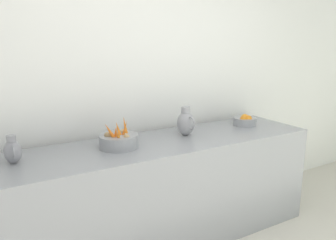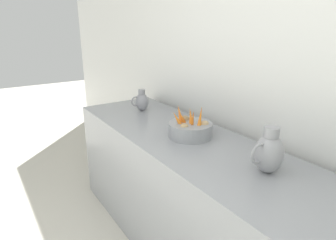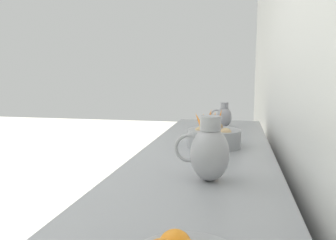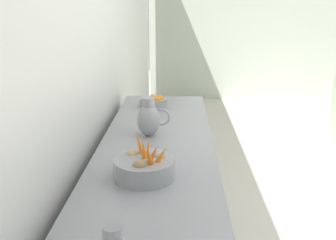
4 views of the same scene
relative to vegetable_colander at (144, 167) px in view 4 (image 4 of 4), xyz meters
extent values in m
cube|color=white|center=(-0.43, 0.78, 0.56)|extent=(0.10, 8.41, 3.00)
cube|color=gray|center=(0.03, 0.28, -0.50)|extent=(0.70, 2.85, 0.89)
cylinder|color=gray|center=(0.00, 0.00, -0.01)|extent=(0.30, 0.30, 0.10)
torus|color=gray|center=(0.00, 0.00, -0.05)|extent=(0.18, 0.18, 0.01)
cone|color=orange|center=(0.00, 0.00, 0.08)|extent=(0.05, 0.07, 0.13)
cone|color=orange|center=(0.04, -0.04, 0.08)|extent=(0.08, 0.05, 0.12)
cone|color=orange|center=(0.03, -0.08, 0.08)|extent=(0.05, 0.11, 0.14)
cone|color=orange|center=(0.09, -0.03, 0.08)|extent=(0.09, 0.06, 0.12)
cone|color=orange|center=(-0.03, 0.07, 0.09)|extent=(0.07, 0.05, 0.16)
cone|color=orange|center=(0.02, 0.05, 0.08)|extent=(0.05, 0.07, 0.14)
ellipsoid|color=#9E7F56|center=(-0.01, -0.08, 0.04)|extent=(0.06, 0.05, 0.05)
ellipsoid|color=tan|center=(-0.07, 0.07, 0.04)|extent=(0.06, 0.05, 0.05)
ellipsoid|color=tan|center=(0.08, 0.03, 0.04)|extent=(0.06, 0.05, 0.04)
cylinder|color=gray|center=(-0.04, 1.33, -0.02)|extent=(0.22, 0.22, 0.07)
sphere|color=orange|center=(-0.05, 1.33, 0.01)|extent=(0.08, 0.08, 0.08)
sphere|color=orange|center=(-0.01, 1.28, 0.01)|extent=(0.07, 0.07, 0.07)
sphere|color=orange|center=(0.00, 1.33, 0.01)|extent=(0.07, 0.07, 0.07)
ellipsoid|color=#939399|center=(-0.03, 0.63, 0.05)|extent=(0.15, 0.15, 0.21)
cylinder|color=#939399|center=(-0.03, 0.63, 0.17)|extent=(0.08, 0.08, 0.06)
torus|color=#939399|center=(0.05, 0.63, 0.07)|extent=(0.11, 0.01, 0.11)
cylinder|color=gray|center=(-0.03, -0.74, 0.11)|extent=(0.06, 0.06, 0.04)
camera|label=1|loc=(2.27, -0.87, 0.73)|focal=34.91mm
camera|label=2|loc=(1.18, 1.49, 0.69)|focal=31.33mm
camera|label=3|loc=(-0.13, 1.89, 0.35)|focal=35.85mm
camera|label=4|loc=(0.17, -1.74, 0.78)|focal=41.24mm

